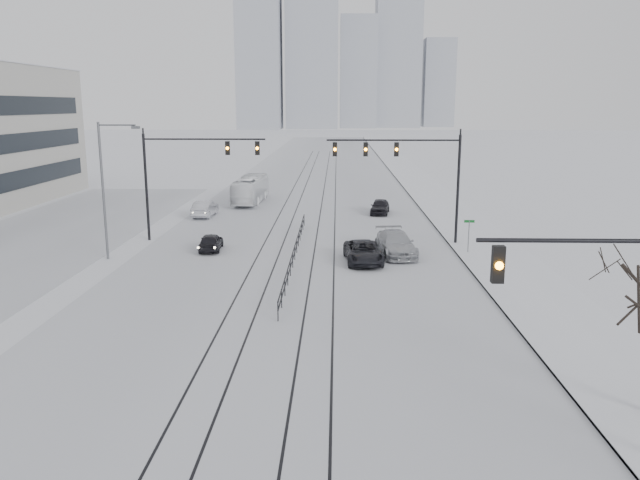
{
  "coord_description": "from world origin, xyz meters",
  "views": [
    {
      "loc": [
        2.75,
        -9.98,
        10.05
      ],
      "look_at": [
        1.89,
        21.57,
        3.2
      ],
      "focal_mm": 35.0,
      "sensor_mm": 36.0,
      "label": 1
    }
  ],
  "objects_px": {
    "traffic_mast_near": "(638,316)",
    "sedan_nb_far": "(380,207)",
    "sedan_sb_inner": "(211,242)",
    "sedan_nb_front": "(363,252)",
    "sedan_nb_right": "(396,244)",
    "sedan_sb_outer": "(205,209)",
    "box_truck": "(251,190)"
  },
  "relations": [
    {
      "from": "sedan_nb_far",
      "to": "sedan_sb_outer",
      "type": "bearing_deg",
      "value": -164.73
    },
    {
      "from": "box_truck",
      "to": "sedan_nb_far",
      "type": "bearing_deg",
      "value": 156.12
    },
    {
      "from": "sedan_sb_inner",
      "to": "sedan_nb_far",
      "type": "relative_size",
      "value": 0.89
    },
    {
      "from": "traffic_mast_near",
      "to": "sedan_sb_inner",
      "type": "xyz_separation_m",
      "value": [
        -16.88,
        26.58,
        -3.95
      ]
    },
    {
      "from": "traffic_mast_near",
      "to": "sedan_nb_front",
      "type": "height_order",
      "value": "traffic_mast_near"
    },
    {
      "from": "sedan_sb_inner",
      "to": "sedan_nb_front",
      "type": "distance_m",
      "value": 11.05
    },
    {
      "from": "sedan_sb_inner",
      "to": "box_truck",
      "type": "distance_m",
      "value": 22.14
    },
    {
      "from": "traffic_mast_near",
      "to": "sedan_nb_far",
      "type": "xyz_separation_m",
      "value": [
        -3.96,
        42.1,
        -3.87
      ]
    },
    {
      "from": "sedan_sb_inner",
      "to": "sedan_nb_front",
      "type": "bearing_deg",
      "value": 160.22
    },
    {
      "from": "traffic_mast_near",
      "to": "sedan_nb_right",
      "type": "distance_m",
      "value": 26.15
    },
    {
      "from": "sedan_nb_far",
      "to": "sedan_nb_right",
      "type": "bearing_deg",
      "value": -81.63
    },
    {
      "from": "sedan_nb_far",
      "to": "box_truck",
      "type": "height_order",
      "value": "box_truck"
    },
    {
      "from": "sedan_sb_inner",
      "to": "sedan_nb_right",
      "type": "bearing_deg",
      "value": 172.26
    },
    {
      "from": "traffic_mast_near",
      "to": "sedan_nb_right",
      "type": "relative_size",
      "value": 1.28
    },
    {
      "from": "sedan_nb_right",
      "to": "sedan_sb_inner",
      "type": "bearing_deg",
      "value": 168.61
    },
    {
      "from": "sedan_sb_outer",
      "to": "box_truck",
      "type": "xyz_separation_m",
      "value": [
        3.05,
        8.53,
        0.63
      ]
    },
    {
      "from": "sedan_sb_outer",
      "to": "box_truck",
      "type": "bearing_deg",
      "value": -107.29
    },
    {
      "from": "sedan_sb_inner",
      "to": "sedan_nb_front",
      "type": "height_order",
      "value": "sedan_nb_front"
    },
    {
      "from": "sedan_sb_outer",
      "to": "sedan_nb_right",
      "type": "distance_m",
      "value": 21.77
    },
    {
      "from": "traffic_mast_near",
      "to": "sedan_sb_outer",
      "type": "relative_size",
      "value": 1.57
    },
    {
      "from": "sedan_sb_outer",
      "to": "box_truck",
      "type": "height_order",
      "value": "box_truck"
    },
    {
      "from": "sedan_sb_outer",
      "to": "sedan_nb_far",
      "type": "xyz_separation_m",
      "value": [
        16.17,
        1.93,
        -0.04
      ]
    },
    {
      "from": "sedan_sb_outer",
      "to": "sedan_nb_front",
      "type": "distance_m",
      "value": 21.72
    },
    {
      "from": "sedan_nb_front",
      "to": "sedan_nb_far",
      "type": "xyz_separation_m",
      "value": [
        2.33,
        18.67,
        0.0
      ]
    },
    {
      "from": "sedan_nb_right",
      "to": "box_truck",
      "type": "height_order",
      "value": "box_truck"
    },
    {
      "from": "sedan_sb_outer",
      "to": "sedan_nb_right",
      "type": "height_order",
      "value": "sedan_nb_right"
    },
    {
      "from": "sedan_sb_inner",
      "to": "sedan_sb_outer",
      "type": "height_order",
      "value": "sedan_sb_outer"
    },
    {
      "from": "sedan_sb_outer",
      "to": "sedan_nb_front",
      "type": "height_order",
      "value": "sedan_sb_outer"
    },
    {
      "from": "sedan_nb_right",
      "to": "sedan_nb_far",
      "type": "height_order",
      "value": "sedan_nb_right"
    },
    {
      "from": "traffic_mast_near",
      "to": "box_truck",
      "type": "distance_m",
      "value": 51.71
    },
    {
      "from": "traffic_mast_near",
      "to": "sedan_nb_far",
      "type": "height_order",
      "value": "traffic_mast_near"
    },
    {
      "from": "traffic_mast_near",
      "to": "box_truck",
      "type": "xyz_separation_m",
      "value": [
        -17.08,
        48.71,
        -3.2
      ]
    }
  ]
}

